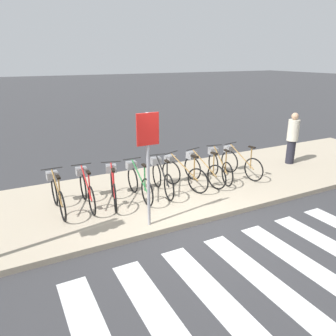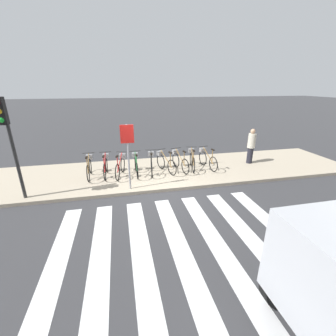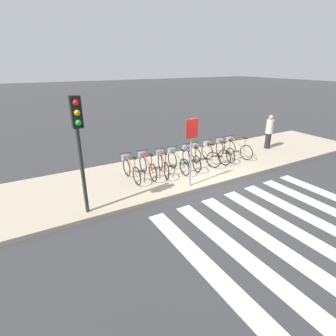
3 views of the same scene
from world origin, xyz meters
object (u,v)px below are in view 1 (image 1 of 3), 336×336
object	(u,v)px
parked_bicycle_5	(181,172)
parked_bicycle_6	(202,168)
parked_bicycle_2	(113,185)
parked_bicycle_4	(161,176)
parked_bicycle_1	(86,188)
parked_bicycle_3	(138,181)
parked_bicycle_0	(57,193)
parked_bicycle_8	(239,161)
parked_bicycle_7	(219,164)
sign_post	(148,151)
pedestrian	(292,137)

from	to	relation	value
parked_bicycle_5	parked_bicycle_6	bearing A→B (deg)	2.45
parked_bicycle_2	parked_bicycle_4	world-z (taller)	same
parked_bicycle_1	parked_bicycle_5	xyz separation A→B (m)	(2.42, -0.07, 0.00)
parked_bicycle_2	parked_bicycle_3	xyz separation A→B (m)	(0.62, -0.00, 0.00)
parked_bicycle_0	parked_bicycle_8	bearing A→B (deg)	-0.35
parked_bicycle_2	parked_bicycle_7	distance (m)	3.05
parked_bicycle_6	parked_bicycle_0	bearing A→B (deg)	179.26
parked_bicycle_6	sign_post	distance (m)	2.84
pedestrian	parked_bicycle_3	bearing A→B (deg)	-177.33
parked_bicycle_3	sign_post	bearing A→B (deg)	-103.54
parked_bicycle_5	parked_bicycle_6	world-z (taller)	same
parked_bicycle_0	parked_bicycle_1	xyz separation A→B (m)	(0.63, -0.00, 0.00)
parked_bicycle_1	parked_bicycle_7	size ratio (longest dim) A/B	1.01
parked_bicycle_0	parked_bicycle_4	bearing A→B (deg)	-2.06
parked_bicycle_3	pedestrian	bearing A→B (deg)	2.67
parked_bicycle_3	parked_bicycle_7	size ratio (longest dim) A/B	1.01
pedestrian	parked_bicycle_7	bearing A→B (deg)	-177.64
parked_bicycle_0	parked_bicycle_2	world-z (taller)	same
parked_bicycle_5	parked_bicycle_8	distance (m)	1.89
parked_bicycle_1	parked_bicycle_8	bearing A→B (deg)	-0.34
parked_bicycle_6	parked_bicycle_7	distance (m)	0.59
parked_bicycle_0	parked_bicycle_7	bearing A→B (deg)	0.05
parked_bicycle_4	parked_bicycle_5	distance (m)	0.58
parked_bicycle_1	pedestrian	bearing A→B (deg)	1.11
parked_bicycle_1	parked_bicycle_3	world-z (taller)	same
parked_bicycle_7	sign_post	bearing A→B (deg)	-151.44
parked_bicycle_4	parked_bicycle_5	world-z (taller)	same
parked_bicycle_8	pedestrian	world-z (taller)	pedestrian
parked_bicycle_2	parked_bicycle_0	bearing A→B (deg)	174.25
parked_bicycle_1	parked_bicycle_6	bearing A→B (deg)	-0.81
parked_bicycle_6	parked_bicycle_8	xyz separation A→B (m)	(1.25, 0.02, 0.00)
parked_bicycle_8	pedestrian	distance (m)	2.23
parked_bicycle_2	parked_bicycle_6	distance (m)	2.46
parked_bicycle_3	parked_bicycle_5	world-z (taller)	same
pedestrian	parked_bicycle_2	bearing A→B (deg)	-177.63
parked_bicycle_6	parked_bicycle_7	world-z (taller)	same
parked_bicycle_2	parked_bicycle_3	world-z (taller)	same
parked_bicycle_3	parked_bicycle_7	world-z (taller)	same
parked_bicycle_1	parked_bicycle_5	size ratio (longest dim) A/B	1.05
parked_bicycle_0	parked_bicycle_3	world-z (taller)	same
parked_bicycle_5	pedestrian	world-z (taller)	pedestrian
parked_bicycle_1	parked_bicycle_8	distance (m)	4.31
parked_bicycle_1	parked_bicycle_5	world-z (taller)	same
parked_bicycle_3	parked_bicycle_4	size ratio (longest dim) A/B	1.00
parked_bicycle_1	parked_bicycle_8	size ratio (longest dim) A/B	1.01
parked_bicycle_6	parked_bicycle_3	bearing A→B (deg)	-177.59
parked_bicycle_2	parked_bicycle_3	distance (m)	0.62
parked_bicycle_2	parked_bicycle_7	xyz separation A→B (m)	(3.05, 0.13, 0.00)
parked_bicycle_0	parked_bicycle_2	xyz separation A→B (m)	(1.22, -0.12, 0.00)
parked_bicycle_0	sign_post	world-z (taller)	sign_post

